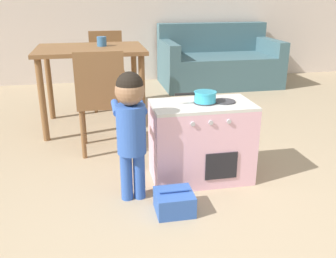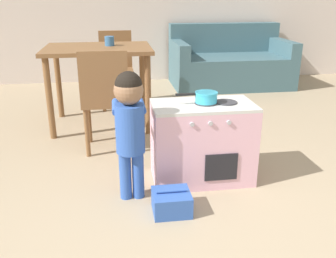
{
  "view_description": "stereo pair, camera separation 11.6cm",
  "coord_description": "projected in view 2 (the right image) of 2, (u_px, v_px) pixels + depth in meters",
  "views": [
    {
      "loc": [
        -0.57,
        -1.35,
        1.24
      ],
      "look_at": [
        -0.13,
        0.86,
        0.41
      ],
      "focal_mm": 40.0,
      "sensor_mm": 36.0,
      "label": 1
    },
    {
      "loc": [
        -0.46,
        -1.37,
        1.24
      ],
      "look_at": [
        -0.13,
        0.86,
        0.41
      ],
      "focal_mm": 40.0,
      "sensor_mm": 36.0,
      "label": 2
    }
  ],
  "objects": [
    {
      "name": "play_kitchen",
      "position": [
        202.0,
        142.0,
        2.55
      ],
      "size": [
        0.67,
        0.39,
        0.55
      ],
      "color": "#EAB2C6",
      "rests_on": "ground_plane"
    },
    {
      "name": "toy_pot",
      "position": [
        206.0,
        97.0,
        2.44
      ],
      "size": [
        0.28,
        0.15,
        0.07
      ],
      "color": "#38B2D6",
      "rests_on": "play_kitchen"
    },
    {
      "name": "child_figure",
      "position": [
        130.0,
        119.0,
        2.22
      ],
      "size": [
        0.2,
        0.33,
        0.81
      ],
      "color": "#335BB7",
      "rests_on": "ground_plane"
    },
    {
      "name": "toy_basket",
      "position": [
        172.0,
        202.0,
        2.22
      ],
      "size": [
        0.22,
        0.21,
        0.15
      ],
      "color": "#335BB2",
      "rests_on": "ground_plane"
    },
    {
      "name": "dining_table",
      "position": [
        99.0,
        60.0,
        3.5
      ],
      "size": [
        0.98,
        0.74,
        0.76
      ],
      "color": "brown",
      "rests_on": "ground_plane"
    },
    {
      "name": "dining_chair_near",
      "position": [
        105.0,
        99.0,
        2.95
      ],
      "size": [
        0.36,
        0.36,
        0.83
      ],
      "color": "brown",
      "rests_on": "ground_plane"
    },
    {
      "name": "dining_chair_far",
      "position": [
        116.0,
        67.0,
        4.18
      ],
      "size": [
        0.36,
        0.36,
        0.83
      ],
      "rotation": [
        0.0,
        0.0,
        3.14
      ],
      "color": "brown",
      "rests_on": "ground_plane"
    },
    {
      "name": "couch",
      "position": [
        229.0,
        64.0,
        5.21
      ],
      "size": [
        1.58,
        0.94,
        0.82
      ],
      "color": "#426670",
      "rests_on": "ground_plane"
    },
    {
      "name": "cup_on_table",
      "position": [
        109.0,
        41.0,
        3.51
      ],
      "size": [
        0.09,
        0.09,
        0.09
      ],
      "color": "teal",
      "rests_on": "dining_table"
    }
  ]
}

